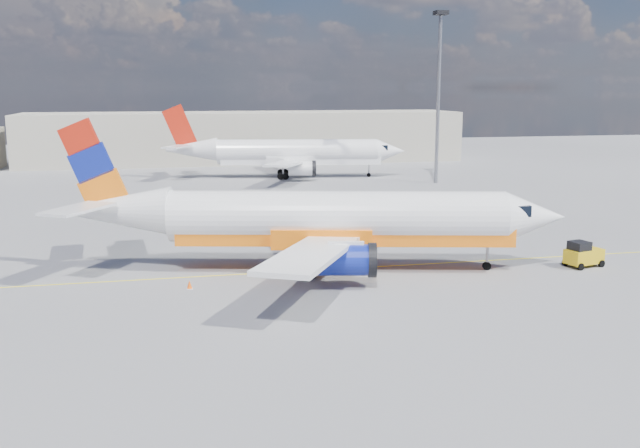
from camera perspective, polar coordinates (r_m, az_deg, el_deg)
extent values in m
plane|color=slate|center=(44.34, -1.32, -4.76)|extent=(240.00, 240.00, 0.00)
cube|color=yellow|center=(47.18, -2.03, -3.80)|extent=(70.00, 0.15, 0.01)
cube|color=beige|center=(117.91, -6.04, 6.94)|extent=(70.00, 14.00, 8.00)
cylinder|color=white|center=(46.90, 1.36, 0.61)|extent=(22.17, 8.39, 3.40)
cone|color=white|center=(48.76, 16.81, 0.54)|extent=(4.67, 4.23, 3.40)
cone|color=white|center=(48.91, -15.86, 1.04)|extent=(7.55, 4.76, 3.23)
cube|color=black|center=(48.31, 15.25, 1.19)|extent=(2.18, 2.63, 0.70)
cube|color=orange|center=(47.12, 1.96, -0.77)|extent=(22.03, 7.80, 1.20)
cube|color=white|center=(53.95, -0.29, 1.00)|extent=(3.33, 12.02, 0.80)
cube|color=white|center=(40.25, -0.71, -2.42)|extent=(8.35, 12.12, 0.80)
cylinder|color=navy|center=(51.67, 1.87, -0.52)|extent=(3.94, 2.68, 1.90)
cylinder|color=navy|center=(42.89, 2.06, -2.89)|extent=(3.94, 2.68, 1.90)
cylinder|color=black|center=(51.72, 3.64, -0.53)|extent=(0.97, 2.16, 2.10)
cylinder|color=black|center=(42.95, 4.20, -2.89)|extent=(0.97, 2.16, 2.10)
cube|color=orange|center=(48.96, -17.73, 4.55)|extent=(4.63, 1.38, 6.23)
cube|color=white|center=(52.27, -16.48, 2.34)|extent=(2.59, 5.16, 0.18)
cube|color=white|center=(46.28, -18.81, 1.15)|extent=(4.48, 5.41, 0.18)
cylinder|color=gray|center=(48.49, 13.24, -2.17)|extent=(0.22, 0.22, 2.10)
cylinder|color=black|center=(48.71, 13.20, -3.28)|extent=(0.60, 0.36, 0.56)
cylinder|color=black|center=(49.91, -0.97, -2.45)|extent=(0.96, 0.58, 0.90)
cylinder|color=black|center=(45.26, -1.17, -3.85)|extent=(0.96, 0.58, 0.90)
cylinder|color=white|center=(96.13, -1.83, 5.82)|extent=(21.61, 6.71, 3.30)
cone|color=white|center=(97.25, 5.66, 5.83)|extent=(4.37, 3.88, 3.30)
cone|color=white|center=(96.81, -10.24, 5.89)|extent=(7.21, 4.19, 3.14)
cube|color=black|center=(97.00, 4.87, 6.15)|extent=(1.99, 2.47, 0.68)
cube|color=white|center=(96.25, -1.54, 5.16)|extent=(21.51, 6.13, 1.16)
cube|color=white|center=(102.96, -2.73, 5.66)|extent=(4.05, 11.86, 0.78)
cube|color=white|center=(89.43, -2.66, 4.87)|extent=(7.46, 11.93, 0.78)
cylinder|color=white|center=(100.66, -1.61, 5.02)|extent=(3.75, 2.38, 1.84)
cylinder|color=white|center=(91.98, -1.46, 4.47)|extent=(3.75, 2.38, 1.84)
cylinder|color=black|center=(100.72, -0.72, 5.03)|extent=(0.81, 2.09, 2.04)
cylinder|color=black|center=(92.04, -0.49, 4.47)|extent=(0.81, 2.09, 2.04)
cube|color=red|center=(96.79, -11.16, 7.61)|extent=(4.54, 1.02, 6.06)
cube|color=white|center=(100.01, -10.87, 6.38)|extent=(2.84, 5.12, 0.17)
cube|color=white|center=(93.88, -11.36, 6.09)|extent=(4.12, 5.29, 0.17)
cylinder|color=gray|center=(97.07, 3.93, 4.49)|extent=(0.20, 0.20, 2.04)
cylinder|color=black|center=(97.18, 3.92, 3.94)|extent=(0.57, 0.32, 0.54)
cylinder|color=black|center=(98.74, -2.98, 4.16)|extent=(0.92, 0.51, 0.87)
cylinder|color=black|center=(94.11, -2.97, 3.83)|extent=(0.92, 0.51, 0.87)
cylinder|color=black|center=(51.31, 19.03, -2.92)|extent=(0.51, 0.31, 0.48)
cylinder|color=black|center=(50.42, 20.13, -3.23)|extent=(0.51, 0.31, 0.48)
cylinder|color=black|center=(52.69, 20.50, -2.67)|extent=(0.51, 0.31, 0.48)
cylinder|color=black|center=(51.82, 21.59, -2.96)|extent=(0.51, 0.31, 0.48)
cube|color=gold|center=(51.44, 20.35, -2.42)|extent=(2.76, 1.93, 0.96)
cube|color=black|center=(50.93, 20.04, -1.64)|extent=(1.41, 1.41, 0.58)
cube|color=white|center=(43.83, -10.39, -5.11)|extent=(0.38, 0.38, 0.04)
cone|color=#FF550A|center=(43.76, -10.40, -4.77)|extent=(0.32, 0.32, 0.49)
cylinder|color=gray|center=(91.16, 9.44, 9.68)|extent=(0.45, 0.45, 20.57)
cube|color=black|center=(91.58, 9.65, 16.32)|extent=(1.54, 1.54, 0.51)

